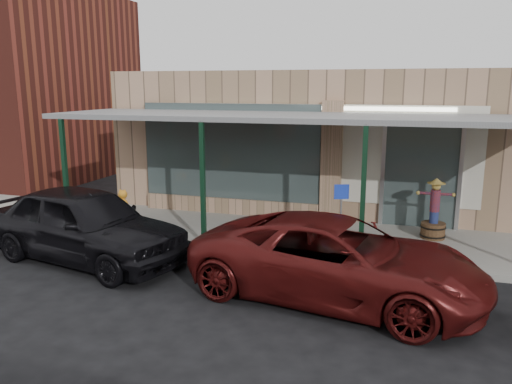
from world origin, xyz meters
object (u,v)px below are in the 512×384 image
(barrel_scarecrow, at_px, (434,218))
(parked_sedan, at_px, (85,224))
(handicap_sign, at_px, (341,209))
(car_maroon, at_px, (337,259))
(barrel_pumpkin, at_px, (116,215))

(barrel_scarecrow, relative_size, parked_sedan, 0.29)
(handicap_sign, relative_size, car_maroon, 0.30)
(barrel_pumpkin, height_order, parked_sedan, parked_sedan)
(barrel_pumpkin, bearing_deg, barrel_scarecrow, 8.57)
(barrel_scarecrow, bearing_deg, car_maroon, -131.87)
(handicap_sign, bearing_deg, barrel_pumpkin, 154.05)
(barrel_pumpkin, xyz_separation_m, handicap_sign, (5.99, -0.59, 0.72))
(barrel_scarecrow, height_order, handicap_sign, handicap_sign)
(handicap_sign, height_order, parked_sedan, handicap_sign)
(barrel_scarecrow, distance_m, parked_sedan, 8.12)
(parked_sedan, bearing_deg, barrel_scarecrow, -52.62)
(barrel_pumpkin, distance_m, parked_sedan, 2.35)
(barrel_scarecrow, distance_m, barrel_pumpkin, 8.11)
(handicap_sign, distance_m, parked_sedan, 5.59)
(handicap_sign, bearing_deg, car_maroon, -104.31)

